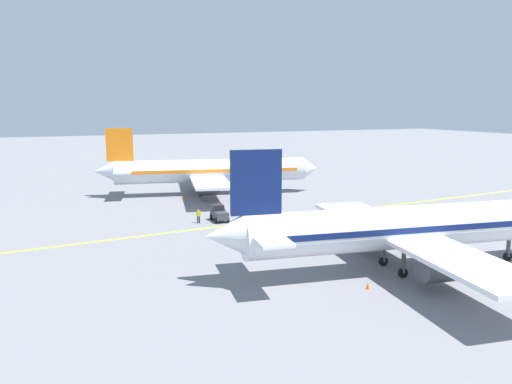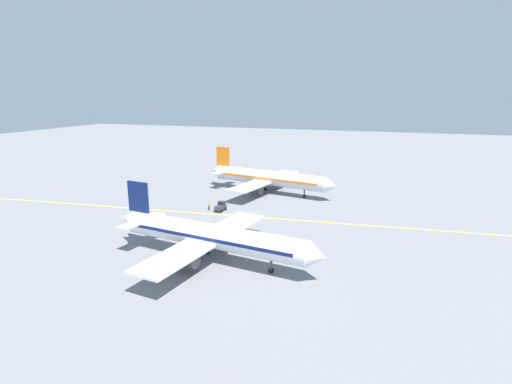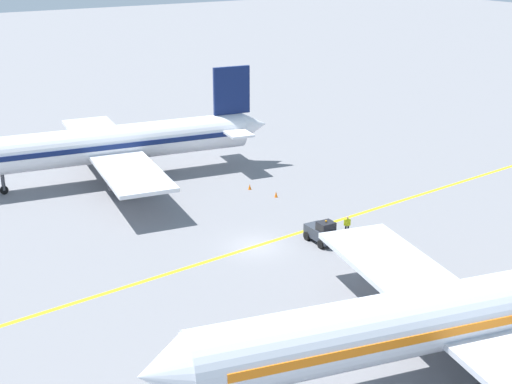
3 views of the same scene
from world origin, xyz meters
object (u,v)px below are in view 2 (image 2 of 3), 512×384
(baggage_tug_dark, at_px, (221,207))
(traffic_cone_near_nose, at_px, (246,192))
(ground_crew_worker, at_px, (209,206))
(traffic_cone_far_edge, at_px, (184,224))
(airplane_adjacent_stand, at_px, (210,236))
(airplane_at_gate, at_px, (268,178))
(traffic_cone_by_wingtip, at_px, (167,259))
(traffic_cone_mid_apron, at_px, (180,229))

(baggage_tug_dark, xyz_separation_m, traffic_cone_near_nose, (-16.24, -0.36, -0.63))
(ground_crew_worker, relative_size, traffic_cone_far_edge, 3.05)
(airplane_adjacent_stand, bearing_deg, airplane_at_gate, -174.38)
(traffic_cone_far_edge, bearing_deg, airplane_adjacent_stand, 41.60)
(traffic_cone_near_nose, xyz_separation_m, traffic_cone_far_edge, (27.10, -2.41, 0.00))
(baggage_tug_dark, height_order, traffic_cone_by_wingtip, baggage_tug_dark)
(ground_crew_worker, bearing_deg, airplane_adjacent_stand, 25.86)
(airplane_adjacent_stand, distance_m, traffic_cone_near_nose, 41.43)
(traffic_cone_near_nose, height_order, traffic_cone_far_edge, same)
(traffic_cone_by_wingtip, bearing_deg, airplane_at_gate, 177.72)
(traffic_cone_far_edge, bearing_deg, traffic_cone_mid_apron, 16.82)
(traffic_cone_near_nose, bearing_deg, traffic_cone_far_edge, -5.08)
(airplane_adjacent_stand, xyz_separation_m, traffic_cone_mid_apron, (-9.95, -10.70, -3.43))
(ground_crew_worker, xyz_separation_m, traffic_cone_by_wingtip, (26.26, 5.59, -0.63))
(ground_crew_worker, xyz_separation_m, traffic_cone_mid_apron, (13.90, 0.86, -0.63))
(airplane_at_gate, bearing_deg, airplane_adjacent_stand, 5.62)
(traffic_cone_by_wingtip, distance_m, traffic_cone_far_edge, 16.56)
(baggage_tug_dark, relative_size, traffic_cone_near_nose, 5.52)
(baggage_tug_dark, distance_m, traffic_cone_by_wingtip, 26.58)
(ground_crew_worker, relative_size, traffic_cone_near_nose, 3.05)
(traffic_cone_mid_apron, bearing_deg, traffic_cone_by_wingtip, 20.95)
(ground_crew_worker, height_order, traffic_cone_by_wingtip, ground_crew_worker)
(traffic_cone_near_nose, distance_m, traffic_cone_far_edge, 27.20)
(airplane_adjacent_stand, height_order, ground_crew_worker, airplane_adjacent_stand)
(ground_crew_worker, height_order, traffic_cone_far_edge, ground_crew_worker)
(airplane_at_gate, relative_size, baggage_tug_dark, 11.62)
(baggage_tug_dark, relative_size, traffic_cone_far_edge, 5.52)
(airplane_adjacent_stand, distance_m, traffic_cone_mid_apron, 15.01)
(ground_crew_worker, xyz_separation_m, traffic_cone_near_nose, (-16.39, 2.31, -0.63))
(airplane_at_gate, bearing_deg, traffic_cone_by_wingtip, -2.28)
(traffic_cone_far_edge, bearing_deg, traffic_cone_by_wingtip, 20.12)
(airplane_adjacent_stand, xyz_separation_m, traffic_cone_near_nose, (-40.23, -9.25, -3.43))
(airplane_at_gate, xyz_separation_m, traffic_cone_far_edge, (29.33, -7.49, -3.43))
(traffic_cone_by_wingtip, relative_size, traffic_cone_far_edge, 1.00)
(traffic_cone_mid_apron, bearing_deg, ground_crew_worker, -176.46)
(airplane_at_gate, bearing_deg, baggage_tug_dark, -14.32)
(traffic_cone_near_nose, height_order, traffic_cone_by_wingtip, same)
(traffic_cone_by_wingtip, bearing_deg, traffic_cone_near_nose, -175.59)
(traffic_cone_near_nose, distance_m, traffic_cone_by_wingtip, 42.78)
(traffic_cone_mid_apron, height_order, traffic_cone_far_edge, same)
(ground_crew_worker, distance_m, traffic_cone_near_nose, 16.56)
(ground_crew_worker, distance_m, traffic_cone_far_edge, 10.73)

